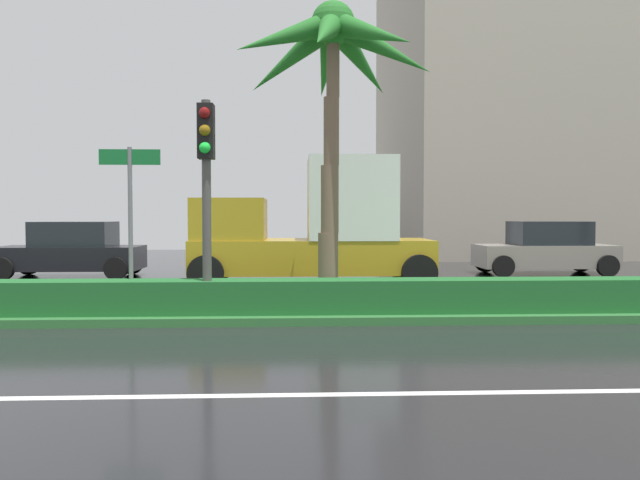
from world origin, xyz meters
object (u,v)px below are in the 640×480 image
at_px(palm_tree_centre_left, 334,60).
at_px(car_in_traffic_second, 72,251).
at_px(car_in_traffic_third, 545,249).
at_px(traffic_signal_median_right, 206,167).
at_px(box_truck_lead, 315,229).
at_px(street_name_sign, 130,206).

relative_size(palm_tree_centre_left, car_in_traffic_second, 1.43).
height_order(car_in_traffic_second, car_in_traffic_third, same).
bearing_deg(traffic_signal_median_right, box_truck_lead, 69.68).
bearing_deg(palm_tree_centre_left, car_in_traffic_third, 43.07).
height_order(palm_tree_centre_left, street_name_sign, palm_tree_centre_left).
bearing_deg(box_truck_lead, car_in_traffic_second, -19.38).
bearing_deg(palm_tree_centre_left, traffic_signal_median_right, -143.47).
height_order(box_truck_lead, car_in_traffic_third, box_truck_lead).
height_order(street_name_sign, car_in_traffic_second, street_name_sign).
distance_m(palm_tree_centre_left, car_in_traffic_third, 10.91).
distance_m(traffic_signal_median_right, car_in_traffic_third, 13.12).
bearing_deg(car_in_traffic_second, palm_tree_centre_left, 139.57).
height_order(street_name_sign, box_truck_lead, box_truck_lead).
height_order(palm_tree_centre_left, car_in_traffic_second, palm_tree_centre_left).
xyz_separation_m(traffic_signal_median_right, street_name_sign, (-1.43, 0.39, -0.68)).
xyz_separation_m(street_name_sign, car_in_traffic_second, (-3.89, 7.91, -1.25)).
height_order(traffic_signal_median_right, car_in_traffic_third, traffic_signal_median_right).
relative_size(palm_tree_centre_left, traffic_signal_median_right, 1.62).
distance_m(car_in_traffic_second, box_truck_lead, 7.91).
bearing_deg(box_truck_lead, car_in_traffic_third, -158.95).
bearing_deg(car_in_traffic_third, traffic_signal_median_right, 41.59).
relative_size(traffic_signal_median_right, car_in_traffic_second, 0.88).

